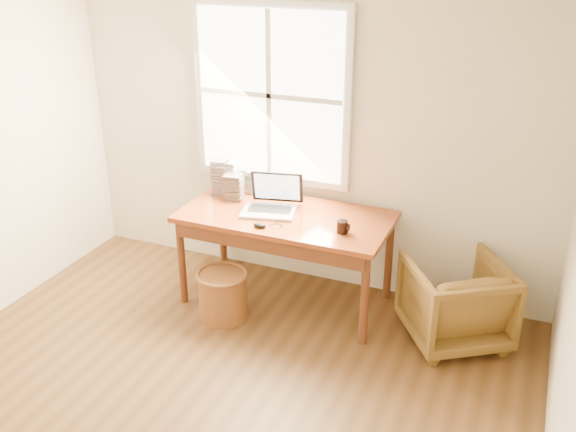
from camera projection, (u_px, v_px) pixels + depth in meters
name	position (u px, v px, depth m)	size (l,w,h in m)	color
room_shell	(158.00, 232.00, 3.27)	(4.04, 4.54, 2.64)	brown
desk	(286.00, 217.00, 4.88)	(1.60, 0.80, 0.04)	brown
armchair	(456.00, 302.00, 4.56)	(0.66, 0.68, 0.62)	brown
wicker_stool	(223.00, 296.00, 4.87)	(0.37, 0.37, 0.37)	brown
laptop	(268.00, 195.00, 4.83)	(0.40, 0.42, 0.30)	#A6A9AD
mouse	(260.00, 225.00, 4.65)	(0.10, 0.06, 0.03)	black
coffee_mug	(342.00, 227.00, 4.56)	(0.08, 0.08, 0.09)	black
cd_stack_a	(229.00, 177.00, 5.20)	(0.14, 0.13, 0.28)	silver
cd_stack_b	(234.00, 187.00, 5.10)	(0.14, 0.12, 0.21)	#242429
cd_stack_c	(220.00, 178.00, 5.19)	(0.13, 0.11, 0.29)	gray
cd_stack_d	(257.00, 182.00, 5.23)	(0.15, 0.13, 0.19)	#AEB1BA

